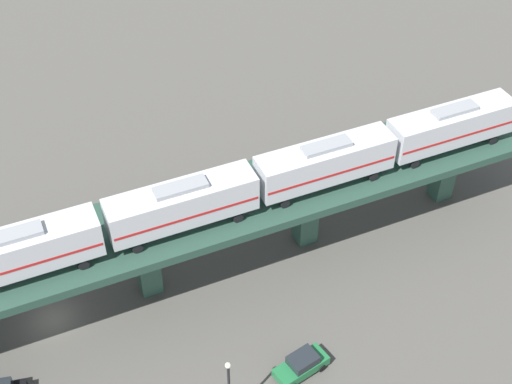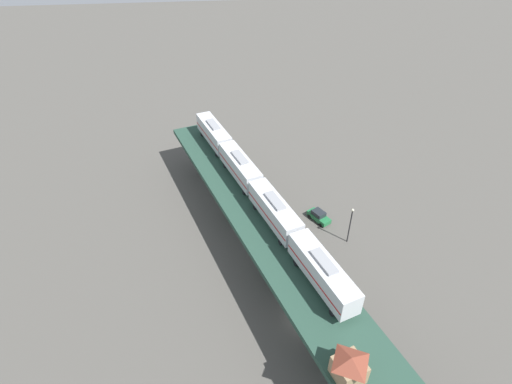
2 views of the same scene
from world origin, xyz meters
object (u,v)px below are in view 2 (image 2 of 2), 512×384
object	(u,v)px
street_car_black	(365,331)
street_lamp	(350,223)
street_car_green	(319,216)
signal_hut	(349,367)
subway_train	(256,187)

from	to	relation	value
street_car_black	street_lamp	size ratio (longest dim) A/B	0.66
street_car_green	street_car_black	xyz separation A→B (m)	(-0.34, 23.13, 0.00)
street_car_green	street_car_black	bearing A→B (deg)	90.84
signal_hut	street_car_green	bearing A→B (deg)	-100.31
street_car_black	street_lamp	bearing A→B (deg)	-100.01
street_car_black	signal_hut	bearing A→B (deg)	55.16
subway_train	street_car_green	size ratio (longest dim) A/B	10.24
subway_train	street_car_black	distance (m)	25.51
subway_train	street_car_black	world-z (taller)	subway_train
subway_train	street_car_green	xyz separation A→B (m)	(-11.37, -2.39, -9.14)
subway_train	signal_hut	xyz separation A→B (m)	(-5.55, 29.59, -0.74)
signal_hut	street_car_black	size ratio (longest dim) A/B	0.89
signal_hut	street_car_green	distance (m)	33.57
street_car_green	street_lamp	xyz separation A→B (m)	(-3.39, 5.83, 3.17)
signal_hut	street_car_green	xyz separation A→B (m)	(-5.82, -31.98, -8.40)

